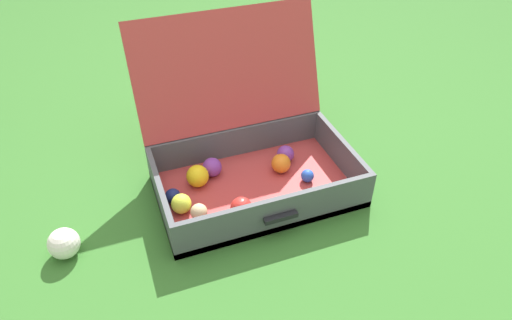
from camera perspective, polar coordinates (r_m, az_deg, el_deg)
ground_plane at (r=1.67m, az=0.53°, el=-3.41°), size 16.00×16.00×0.00m
open_suitcase at (r=1.63m, az=-1.34°, el=1.04°), size 0.68×0.60×0.54m
stray_ball_on_grass at (r=1.53m, az=-22.38°, el=-9.39°), size 0.10×0.10×0.10m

